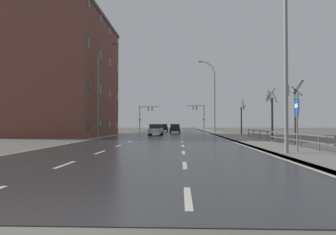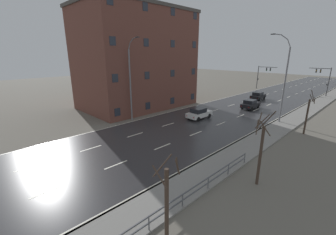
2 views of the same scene
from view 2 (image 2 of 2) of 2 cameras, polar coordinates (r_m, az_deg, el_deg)
ground_plane at (r=38.18m, az=17.34°, el=1.78°), size 160.00×160.00×0.12m
road_asphalt_strip at (r=48.86m, az=24.15°, el=4.25°), size 14.00×120.00×0.03m
sidewalk_right at (r=46.56m, az=33.74°, el=2.43°), size 3.00×120.00×0.12m
street_lamp_midground at (r=32.59m, az=28.15°, el=8.51°), size 2.67×0.24×11.64m
street_lamp_left_bank at (r=30.26m, az=-9.76°, el=9.32°), size 2.36×0.24×11.15m
traffic_signal_right at (r=59.15m, az=35.83°, el=8.65°), size 4.20×0.36×6.26m
traffic_signal_left at (r=63.22m, az=23.55°, el=10.58°), size 4.80×0.36×6.05m
car_mid_centre at (r=39.85m, az=20.83°, el=3.32°), size 1.88×4.12×1.57m
car_near_left at (r=48.56m, az=22.57°, el=5.32°), size 1.94×4.15×1.57m
car_far_left at (r=31.80m, az=8.19°, el=1.14°), size 1.90×4.13×1.57m
brick_building at (r=39.08m, az=-8.20°, el=14.91°), size 12.23×18.94×16.34m
bare_tree_near at (r=10.53m, az=-0.26°, el=-22.38°), size 1.28×1.15×5.16m
bare_tree_mid at (r=16.53m, az=23.15°, el=-8.16°), size 1.17×1.26×5.47m
bare_tree_far at (r=29.60m, az=32.75°, el=0.52°), size 0.65×1.07×5.27m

